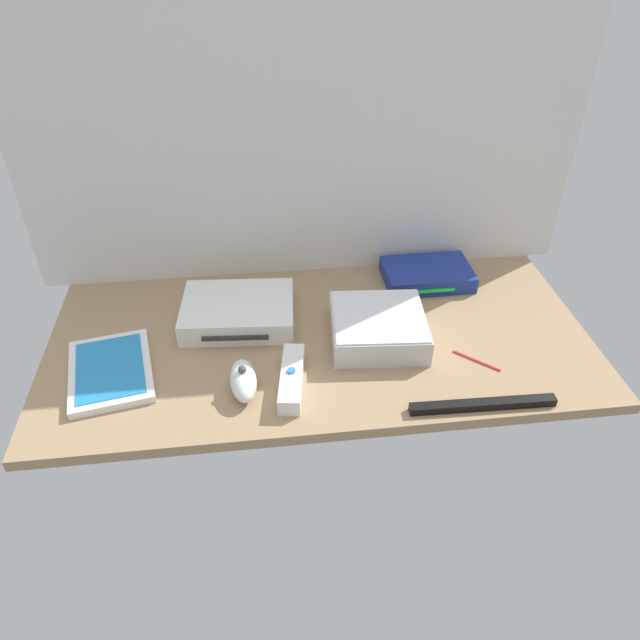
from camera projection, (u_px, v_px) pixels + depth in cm
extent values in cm
cube|color=#9E7F5B|center=(320.00, 341.00, 113.14)|extent=(100.00, 48.00, 2.00)
cube|color=silver|center=(304.00, 122.00, 113.09)|extent=(110.00, 1.20, 64.00)
cube|color=white|center=(238.00, 311.00, 115.42)|extent=(22.18, 17.59, 4.40)
cube|color=#2D2D2D|center=(235.00, 338.00, 108.84)|extent=(12.01, 1.53, 0.80)
cube|color=silver|center=(378.00, 327.00, 110.82)|extent=(18.32, 18.32, 5.00)
cube|color=silver|center=(379.00, 316.00, 109.24)|extent=(17.59, 17.59, 0.30)
cube|color=white|center=(111.00, 371.00, 103.88)|extent=(16.86, 21.17, 1.40)
cube|color=#2384CC|center=(110.00, 368.00, 103.41)|extent=(13.96, 18.11, 0.16)
cube|color=navy|center=(427.00, 274.00, 126.97)|extent=(18.08, 12.12, 3.40)
cube|color=#19D833|center=(435.00, 291.00, 122.03)|extent=(8.00, 0.45, 0.60)
cube|color=white|center=(292.00, 378.00, 101.19)|extent=(5.75, 15.17, 3.00)
cylinder|color=#387FDB|center=(291.00, 371.00, 100.17)|extent=(1.40, 1.40, 0.40)
ellipsoid|color=white|center=(243.00, 380.00, 100.02)|extent=(4.92, 10.22, 4.00)
sphere|color=#4C4C4C|center=(242.00, 370.00, 98.59)|extent=(1.40, 1.40, 1.40)
cube|color=black|center=(483.00, 405.00, 97.32)|extent=(24.04, 2.45, 1.40)
cylinder|color=red|center=(477.00, 360.00, 106.82)|extent=(7.05, 6.66, 0.70)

